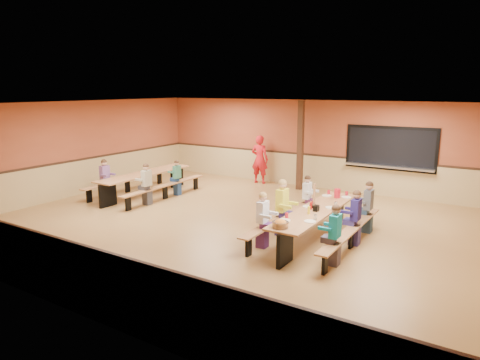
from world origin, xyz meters
The scene contains 23 objects.
ground centered at (0.00, 0.00, 0.00)m, with size 12.00×12.00×0.00m, color brown.
room_envelope centered at (0.00, 0.00, 0.69)m, with size 12.04×10.04×3.02m.
kitchen_pass_through centered at (2.60, 4.96, 1.49)m, with size 2.78×0.28×1.38m.
structural_post centered at (-0.20, 4.40, 1.50)m, with size 0.18×0.18×3.00m, color #321C10.
cafeteria_table_main centered at (2.20, -0.08, 0.53)m, with size 1.91×3.70×0.74m.
cafeteria_table_second centered at (-4.04, 0.99, 0.53)m, with size 1.91×3.70×0.74m.
seated_child_white_left centered at (1.37, -1.04, 0.61)m, with size 0.37×0.30×1.21m, color white, non-canonical shape.
seated_adult_yellow centered at (1.37, -0.11, 0.66)m, with size 0.42×0.34×1.32m, color yellow, non-canonical shape.
seated_child_grey_left centered at (1.37, 1.36, 0.58)m, with size 0.34×0.28×1.16m, color silver, non-canonical shape.
seated_child_teal_right centered at (3.02, -1.15, 0.60)m, with size 0.37×0.30×1.21m, color teal, non-canonical shape.
seated_child_navy_right centered at (3.02, 0.17, 0.61)m, with size 0.37×0.31×1.22m, color #1E1752, non-canonical shape.
seated_child_char_right centered at (3.02, 1.16, 0.61)m, with size 0.38×0.31×1.23m, color #4A4D53, non-canonical shape.
seated_child_purple_sec centered at (-4.87, 0.08, 0.61)m, with size 0.37×0.30×1.21m, color #764E82, non-canonical shape.
seated_child_green_sec centered at (-3.22, 1.58, 0.56)m, with size 0.33×0.27×1.12m, color #387C62, non-canonical shape.
seated_child_tan_sec centered at (-3.22, 0.21, 0.61)m, with size 0.37×0.31×1.22m, color #A39F85, non-canonical shape.
standing_woman centered at (-1.84, 4.55, 0.87)m, with size 0.64×0.42×1.75m, color red.
punch_pitcher centered at (2.24, 1.20, 0.85)m, with size 0.16×0.16×0.22m, color red.
chip_bowl centered at (2.09, -1.63, 0.81)m, with size 0.32×0.32×0.15m, color orange, non-canonical shape.
napkin_dispenser centered at (2.25, -0.19, 0.80)m, with size 0.10×0.14×0.13m, color black.
condiment_mustard centered at (2.19, -0.48, 0.82)m, with size 0.06×0.06×0.17m, color yellow.
condiment_ketchup centered at (2.09, -0.13, 0.82)m, with size 0.06×0.06×0.17m, color #B2140F.
table_paddle centered at (2.09, 0.05, 0.88)m, with size 0.16×0.16×0.56m.
place_settings centered at (2.20, -0.08, 0.80)m, with size 0.65×3.30×0.11m, color beige, non-canonical shape.
Camera 1 is at (5.60, -8.77, 3.39)m, focal length 32.00 mm.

